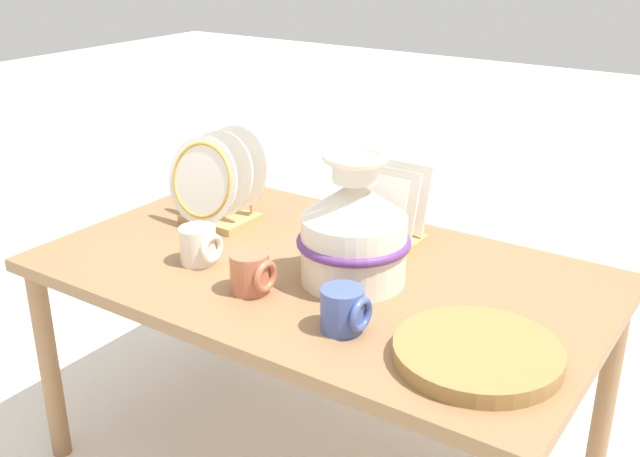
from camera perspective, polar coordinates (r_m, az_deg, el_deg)
The scene contains 8 objects.
display_table at distance 1.99m, azimuth 0.00°, elevation -4.67°, with size 1.47×0.87×0.65m.
ceramic_vase at distance 1.84m, azimuth 2.60°, elevation -0.00°, with size 0.29×0.29×0.34m.
dish_rack_round_plates at distance 2.24m, azimuth -7.94°, elevation 3.10°, with size 0.26×0.21×0.28m.
dish_rack_square_plates at distance 2.09m, azimuth 4.88°, elevation 0.64°, with size 0.20×0.20×0.22m.
wicker_charger_stack at distance 1.59m, azimuth 11.90°, elevation -9.27°, with size 0.35×0.35×0.04m.
mug_cream_glaze at distance 2.00m, azimuth -9.16°, elevation -1.28°, with size 0.11×0.10×0.10m.
mug_terracotta_glaze at distance 1.83m, azimuth -5.24°, elevation -3.39°, with size 0.11×0.10×0.10m.
mug_cobalt_glaze at distance 1.65m, azimuth 1.85°, elevation -6.22°, with size 0.11×0.10×0.10m.
Camera 1 is at (1.00, -1.47, 1.48)m, focal length 42.00 mm.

